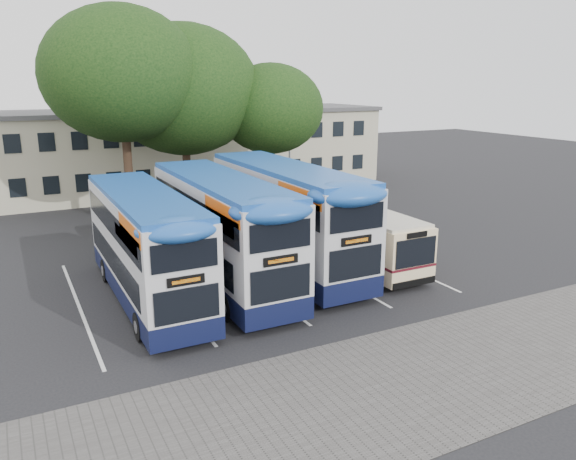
# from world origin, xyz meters

# --- Properties ---
(ground) EXTENTS (120.00, 120.00, 0.00)m
(ground) POSITION_xyz_m (0.00, 0.00, 0.00)
(ground) COLOR black
(ground) RESTS_ON ground
(paving_strip) EXTENTS (40.00, 6.00, 0.01)m
(paving_strip) POSITION_xyz_m (-2.00, -5.00, 0.01)
(paving_strip) COLOR #595654
(paving_strip) RESTS_ON ground
(bay_lines) EXTENTS (14.12, 11.00, 0.01)m
(bay_lines) POSITION_xyz_m (-3.75, 5.00, 0.01)
(bay_lines) COLOR silver
(bay_lines) RESTS_ON ground
(depot_building) EXTENTS (32.40, 8.40, 6.20)m
(depot_building) POSITION_xyz_m (0.00, 26.99, 3.15)
(depot_building) COLOR #BAB296
(depot_building) RESTS_ON ground
(lamp_post) EXTENTS (0.25, 1.05, 9.06)m
(lamp_post) POSITION_xyz_m (6.00, 19.97, 5.08)
(lamp_post) COLOR gray
(lamp_post) RESTS_ON ground
(tree_left) EXTENTS (8.87, 8.87, 12.44)m
(tree_left) POSITION_xyz_m (-6.19, 16.89, 8.65)
(tree_left) COLOR black
(tree_left) RESTS_ON ground
(tree_mid) EXTENTS (9.36, 9.36, 11.75)m
(tree_mid) POSITION_xyz_m (-2.27, 18.23, 7.77)
(tree_mid) COLOR black
(tree_mid) RESTS_ON ground
(tree_right) EXTENTS (6.71, 6.71, 9.43)m
(tree_right) POSITION_xyz_m (2.96, 16.74, 6.56)
(tree_right) COLOR black
(tree_right) RESTS_ON ground
(bus_dd_left) EXTENTS (2.50, 10.31, 4.29)m
(bus_dd_left) POSITION_xyz_m (-8.20, 4.53, 2.37)
(bus_dd_left) COLOR #0E1334
(bus_dd_left) RESTS_ON ground
(bus_dd_mid) EXTENTS (2.65, 10.94, 4.56)m
(bus_dd_mid) POSITION_xyz_m (-4.98, 4.90, 2.51)
(bus_dd_mid) COLOR #0E1334
(bus_dd_mid) RESTS_ON ground
(bus_dd_right) EXTENTS (2.74, 11.28, 4.70)m
(bus_dd_right) POSITION_xyz_m (-1.63, 5.65, 2.59)
(bus_dd_right) COLOR #0E1334
(bus_dd_right) RESTS_ON ground
(bus_single) EXTENTS (2.28, 8.95, 2.67)m
(bus_single) POSITION_xyz_m (1.57, 4.98, 1.51)
(bus_single) COLOR #FCDEA8
(bus_single) RESTS_ON ground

